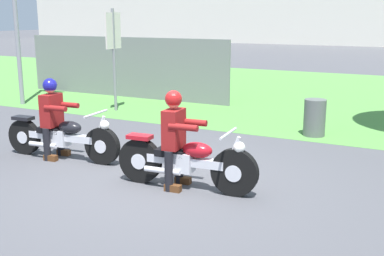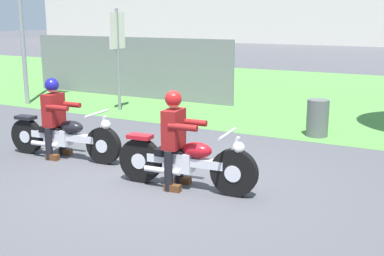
{
  "view_description": "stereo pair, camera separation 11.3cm",
  "coord_description": "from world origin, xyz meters",
  "px_view_note": "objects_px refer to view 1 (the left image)",
  "views": [
    {
      "loc": [
        3.58,
        -5.83,
        2.42
      ],
      "look_at": [
        0.51,
        0.16,
        0.85
      ],
      "focal_mm": 45.1,
      "sensor_mm": 36.0,
      "label": 1
    },
    {
      "loc": [
        3.68,
        -5.77,
        2.42
      ],
      "look_at": [
        0.51,
        0.16,
        0.85
      ],
      "focal_mm": 45.1,
      "sensor_mm": 36.0,
      "label": 2
    }
  ],
  "objects_px": {
    "rider_lead": "(175,132)",
    "rider_follow": "(52,112)",
    "sign_banner": "(114,44)",
    "motorcycle_lead": "(186,162)",
    "motorcycle_follow": "(62,137)",
    "trash_can": "(315,118)"
  },
  "relations": [
    {
      "from": "rider_lead",
      "to": "rider_follow",
      "type": "bearing_deg",
      "value": 167.86
    },
    {
      "from": "sign_banner",
      "to": "motorcycle_lead",
      "type": "bearing_deg",
      "value": -44.77
    },
    {
      "from": "motorcycle_follow",
      "to": "trash_can",
      "type": "distance_m",
      "value": 5.03
    },
    {
      "from": "rider_lead",
      "to": "trash_can",
      "type": "bearing_deg",
      "value": 70.35
    },
    {
      "from": "sign_banner",
      "to": "rider_follow",
      "type": "bearing_deg",
      "value": -68.15
    },
    {
      "from": "rider_lead",
      "to": "trash_can",
      "type": "xyz_separation_m",
      "value": [
        1.06,
        3.98,
        -0.44
      ]
    },
    {
      "from": "motorcycle_lead",
      "to": "motorcycle_follow",
      "type": "relative_size",
      "value": 0.94
    },
    {
      "from": "motorcycle_follow",
      "to": "rider_follow",
      "type": "relative_size",
      "value": 1.62
    },
    {
      "from": "rider_follow",
      "to": "motorcycle_follow",
      "type": "bearing_deg",
      "value": -0.84
    },
    {
      "from": "motorcycle_follow",
      "to": "sign_banner",
      "type": "relative_size",
      "value": 0.87
    },
    {
      "from": "trash_can",
      "to": "sign_banner",
      "type": "distance_m",
      "value": 5.43
    },
    {
      "from": "motorcycle_lead",
      "to": "sign_banner",
      "type": "height_order",
      "value": "sign_banner"
    },
    {
      "from": "trash_can",
      "to": "motorcycle_follow",
      "type": "bearing_deg",
      "value": -133.75
    },
    {
      "from": "sign_banner",
      "to": "trash_can",
      "type": "bearing_deg",
      "value": -3.9
    },
    {
      "from": "motorcycle_follow",
      "to": "sign_banner",
      "type": "bearing_deg",
      "value": 109.2
    },
    {
      "from": "motorcycle_lead",
      "to": "trash_can",
      "type": "height_order",
      "value": "motorcycle_lead"
    },
    {
      "from": "motorcycle_lead",
      "to": "trash_can",
      "type": "distance_m",
      "value": 4.07
    },
    {
      "from": "motorcycle_lead",
      "to": "trash_can",
      "type": "relative_size",
      "value": 2.79
    },
    {
      "from": "rider_lead",
      "to": "rider_follow",
      "type": "relative_size",
      "value": 1.01
    },
    {
      "from": "motorcycle_lead",
      "to": "sign_banner",
      "type": "xyz_separation_m",
      "value": [
        -4.36,
        4.33,
        1.32
      ]
    },
    {
      "from": "rider_lead",
      "to": "motorcycle_follow",
      "type": "height_order",
      "value": "rider_lead"
    },
    {
      "from": "motorcycle_lead",
      "to": "trash_can",
      "type": "bearing_deg",
      "value": 72.59
    }
  ]
}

